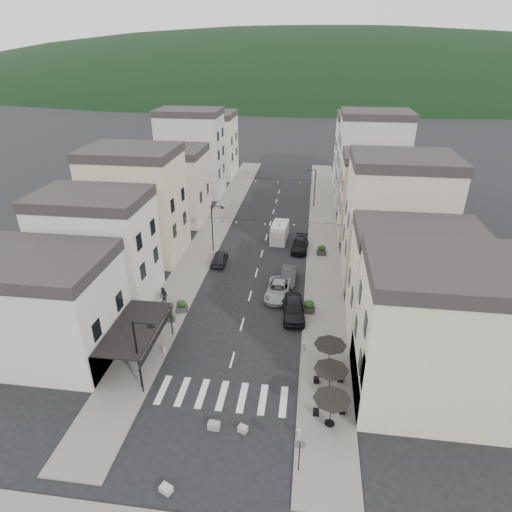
{
  "coord_description": "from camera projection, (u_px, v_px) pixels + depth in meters",
  "views": [
    {
      "loc": [
        5.59,
        -20.99,
        23.03
      ],
      "look_at": [
        0.32,
        18.21,
        3.5
      ],
      "focal_mm": 30.0,
      "sensor_mm": 36.0,
      "label": 1
    }
  ],
  "objects": [
    {
      "name": "planter_lb",
      "position": [
        182.0,
        306.0,
        40.68
      ],
      "size": [
        1.27,
        0.99,
        1.25
      ],
      "rotation": [
        0.0,
        0.0,
        0.39
      ],
      "color": "#323234",
      "rests_on": "sidewalk_left"
    },
    {
      "name": "parked_car_d",
      "position": [
        300.0,
        245.0,
        53.24
      ],
      "size": [
        2.21,
        4.8,
        1.36
      ],
      "primitive_type": "imported",
      "rotation": [
        0.0,
        0.0,
        -0.06
      ],
      "color": "black",
      "rests_on": "ground"
    },
    {
      "name": "cafe_terrace",
      "position": [
        331.0,
        373.0,
        30.04
      ],
      "size": [
        2.5,
        8.1,
        2.53
      ],
      "color": "black",
      "rests_on": "ground"
    },
    {
      "name": "planter_la",
      "position": [
        169.0,
        316.0,
        39.31
      ],
      "size": [
        1.0,
        0.63,
        1.05
      ],
      "rotation": [
        0.0,
        0.0,
        0.12
      ],
      "color": "#2E2D30",
      "rests_on": "sidewalk_left"
    },
    {
      "name": "streetlamp_left_far",
      "position": [
        214.0,
        223.0,
        51.68
      ],
      "size": [
        1.7,
        0.56,
        6.0
      ],
      "color": "black",
      "rests_on": "ground"
    },
    {
      "name": "streetlamp_left_near",
      "position": [
        140.0,
        348.0,
        30.35
      ],
      "size": [
        1.7,
        0.56,
        6.0
      ],
      "color": "black",
      "rests_on": "ground"
    },
    {
      "name": "parked_car_e",
      "position": [
        220.0,
        258.0,
        50.02
      ],
      "size": [
        1.83,
        4.11,
        1.37
      ],
      "primitive_type": "imported",
      "rotation": [
        0.0,
        0.0,
        3.19
      ],
      "color": "black",
      "rests_on": "ground"
    },
    {
      "name": "concrete_block_a",
      "position": [
        214.0,
        426.0,
        28.51
      ],
      "size": [
        0.84,
        0.57,
        0.5
      ],
      "primitive_type": "cube",
      "rotation": [
        0.0,
        0.0,
        -0.09
      ],
      "color": "gray",
      "rests_on": "ground"
    },
    {
      "name": "sidewalk_left",
      "position": [
        213.0,
        231.0,
        58.82
      ],
      "size": [
        4.0,
        76.0,
        0.12
      ],
      "primitive_type": "cube",
      "color": "slate",
      "rests_on": "ground"
    },
    {
      "name": "parked_car_c",
      "position": [
        278.0,
        290.0,
        43.44
      ],
      "size": [
        2.61,
        5.25,
        1.43
      ],
      "primitive_type": "imported",
      "rotation": [
        0.0,
        0.0,
        -0.05
      ],
      "color": "#9799A0",
      "rests_on": "ground"
    },
    {
      "name": "concrete_block_c",
      "position": [
        166.0,
        489.0,
        24.48
      ],
      "size": [
        0.84,
        0.74,
        0.4
      ],
      "primitive_type": "cube",
      "rotation": [
        0.0,
        0.0,
        -0.42
      ],
      "color": "#A9A6A1",
      "rests_on": "ground"
    },
    {
      "name": "planter_rc",
      "position": [
        321.0,
        250.0,
        51.79
      ],
      "size": [
        1.22,
        0.78,
        1.28
      ],
      "rotation": [
        0.0,
        0.0,
        0.14
      ],
      "color": "#2D2D2F",
      "rests_on": "sidewalk_right"
    },
    {
      "name": "delivery_van",
      "position": [
        280.0,
        232.0,
        55.86
      ],
      "size": [
        2.18,
        5.0,
        2.35
      ],
      "rotation": [
        0.0,
        0.0,
        -0.05
      ],
      "color": "silver",
      "rests_on": "ground"
    },
    {
      "name": "parked_car_a",
      "position": [
        294.0,
        309.0,
        40.09
      ],
      "size": [
        2.49,
        5.19,
        1.71
      ],
      "primitive_type": "imported",
      "rotation": [
        0.0,
        0.0,
        0.1
      ],
      "color": "black",
      "rests_on": "ground"
    },
    {
      "name": "bollards",
      "position": [
        231.0,
        360.0,
        34.22
      ],
      "size": [
        11.66,
        10.26,
        0.6
      ],
      "color": "gray",
      "rests_on": "ground"
    },
    {
      "name": "sidewalk_right",
      "position": [
        323.0,
        237.0,
        57.03
      ],
      "size": [
        4.0,
        76.0,
        0.12
      ],
      "primitive_type": "cube",
      "color": "slate",
      "rests_on": "ground"
    },
    {
      "name": "bistro_building",
      "position": [
        434.0,
        340.0,
        29.13
      ],
      "size": [
        10.0,
        8.0,
        10.0
      ],
      "primitive_type": "cube",
      "color": "#BFB998",
      "rests_on": "ground"
    },
    {
      "name": "streetlamp_right_far",
      "position": [
        313.0,
        184.0,
        66.29
      ],
      "size": [
        1.7,
        0.56,
        6.0
      ],
      "color": "black",
      "rests_on": "ground"
    },
    {
      "name": "planter_ra",
      "position": [
        309.0,
        306.0,
        40.7
      ],
      "size": [
        1.26,
        0.92,
        1.27
      ],
      "rotation": [
        0.0,
        0.0,
        -0.29
      ],
      "color": "#28282A",
      "rests_on": "sidewalk_right"
    },
    {
      "name": "planter_rb",
      "position": [
        309.0,
        308.0,
        40.56
      ],
      "size": [
        1.03,
        0.57,
        1.15
      ],
      "rotation": [
        0.0,
        0.0,
        -0.01
      ],
      "color": "#303032",
      "rests_on": "sidewalk_right"
    },
    {
      "name": "buildings_row_left",
      "position": [
        173.0,
        175.0,
        62.09
      ],
      "size": [
        10.2,
        54.16,
        14.0
      ],
      "color": "beige",
      "rests_on": "ground"
    },
    {
      "name": "boutique_building",
      "position": [
        37.0,
        311.0,
        34.04
      ],
      "size": [
        12.0,
        8.0,
        8.0
      ],
      "primitive_type": "cube",
      "color": "beige",
      "rests_on": "ground"
    },
    {
      "name": "ground",
      "position": [
        216.0,
        417.0,
        29.52
      ],
      "size": [
        700.0,
        700.0,
        0.0
      ],
      "primitive_type": "plane",
      "color": "black",
      "rests_on": "ground"
    },
    {
      "name": "bunting_far",
      "position": [
        272.0,
        181.0,
        60.78
      ],
      "size": [
        19.0,
        0.28,
        0.62
      ],
      "color": "black",
      "rests_on": "ground"
    },
    {
      "name": "hill_backdrop",
      "position": [
        310.0,
        82.0,
        296.12
      ],
      "size": [
        640.0,
        360.0,
        70.0
      ],
      "primitive_type": "ellipsoid",
      "color": "black",
      "rests_on": "ground"
    },
    {
      "name": "pedestrian_b",
      "position": [
        164.0,
        296.0,
        41.8
      ],
      "size": [
        1.09,
        1.0,
        1.81
      ],
      "primitive_type": "imported",
      "rotation": [
        0.0,
        0.0,
        -0.46
      ],
      "color": "#25212C",
      "rests_on": "sidewalk_left"
    },
    {
      "name": "parked_car_b",
      "position": [
        289.0,
        276.0,
        45.89
      ],
      "size": [
        1.62,
        4.53,
        1.49
      ],
      "primitive_type": "imported",
      "rotation": [
        0.0,
        0.0,
        -0.01
      ],
      "color": "#2E2E31",
      "rests_on": "ground"
    },
    {
      "name": "pedestrian_a",
      "position": [
        146.0,
        314.0,
        38.95
      ],
      "size": [
        0.67,
        0.46,
        1.76
      ],
      "primitive_type": "imported",
      "rotation": [
        0.0,
        0.0,
        -0.06
      ],
      "color": "black",
      "rests_on": "sidewalk_left"
    },
    {
      "name": "concrete_block_b",
      "position": [
        243.0,
        429.0,
        28.29
      ],
      "size": [
        0.72,
        0.64,
        0.45
      ],
      "primitive_type": "cube",
      "rotation": [
        0.0,
        0.0,
        -0.37
      ],
      "color": "gray",
      "rests_on": "ground"
    },
    {
      "name": "boutique_awning",
      "position": [
        138.0,
        329.0,
        33.45
      ],
      "size": [
        3.77,
        7.5,
        3.28
      ],
      "color": "black",
      "rests_on": "ground"
    },
    {
      "name": "traffic_sign",
      "position": [
        300.0,
        449.0,
        24.86
      ],
      "size": [
        0.7,
        0.07,
        2.7
      ],
      "color": "black",
      "rests_on": "ground"
    },
    {
      "name": "bunting_near",
      "position": [
        258.0,
        223.0,
        46.57
      ],
      "size": [
        19.0,
        0.28,
        0.62
      ],
      "color": "black",
      "rests_on": "ground"
    },
    {
      "name": "buildings_row_right",
      "position": [
        378.0,
        184.0,
        57.51
      ],
      "size": [
        10.2,
        54.16,
        14.5
      ],
      "color": "#BFB998",
      "rests_on": "ground"
    }
  ]
}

